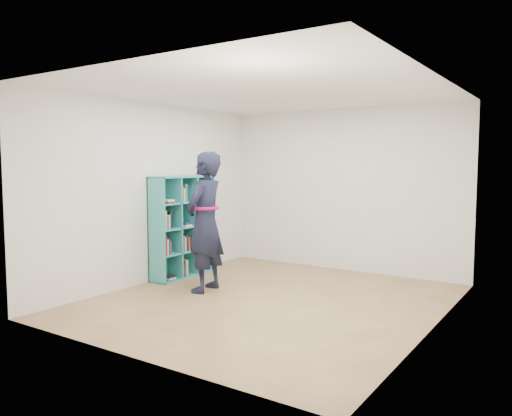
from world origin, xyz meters
The scene contains 9 objects.
floor centered at (0.00, 0.00, 0.00)m, with size 4.50×4.50×0.00m, color brown.
ceiling centered at (0.00, 0.00, 2.60)m, with size 4.50×4.50×0.00m, color white.
wall_left centered at (-2.00, 0.00, 1.30)m, with size 0.02×4.50×2.60m, color white.
wall_right centered at (2.00, 0.00, 1.30)m, with size 0.02×4.50×2.60m, color white.
wall_back centered at (0.00, 2.25, 1.30)m, with size 4.00×0.02×2.60m, color white.
wall_front centered at (0.00, -2.25, 1.30)m, with size 4.00×0.02×2.60m, color white.
bookshelf centered at (-1.85, 0.43, 0.75)m, with size 0.34×1.15×1.54m.
person centered at (-0.98, -0.06, 0.94)m, with size 0.55×0.75×1.88m.
smartphone centered at (-1.15, -0.01, 1.07)m, with size 0.05×0.10×0.13m.
Camera 1 is at (3.27, -5.23, 1.71)m, focal length 35.00 mm.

